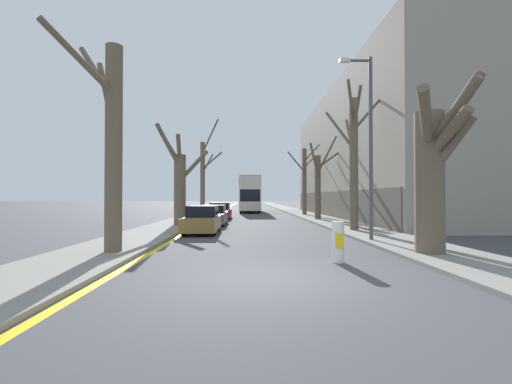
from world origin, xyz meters
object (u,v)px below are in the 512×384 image
Objects in this scene: street_tree_right_3 at (305,179)px; street_tree_left_2 at (204,175)px; street_tree_right_1 at (354,156)px; parked_car_1 at (213,215)px; street_tree_left_0 at (111,140)px; street_tree_right_2 at (319,182)px; street_tree_right_0 at (433,170)px; lamp_post at (368,138)px; traffic_bollard at (338,242)px; street_tree_left_1 at (179,182)px; parked_car_0 at (202,220)px; parked_car_2 at (220,211)px; double_decker_bus at (250,192)px.

street_tree_left_2 is at bearing -179.13° from street_tree_right_3.
street_tree_right_1 is at bearing -90.32° from street_tree_right_3.
parked_car_1 is at bearing -79.74° from street_tree_left_2.
street_tree_left_0 is 1.04× the size of street_tree_right_2.
street_tree_left_0 is 1.25× the size of street_tree_right_0.
street_tree_right_0 is 1.27× the size of parked_car_1.
lamp_post is at bearing -51.30° from parked_car_1.
street_tree_left_2 is 2.15× the size of parked_car_1.
street_tree_right_1 is 9.87m from traffic_bollard.
street_tree_left_1 is at bearing 131.40° from street_tree_right_0.
parked_car_0 reaches higher than parked_car_2.
street_tree_left_1 is 0.67× the size of street_tree_left_2.
lamp_post reaches higher than street_tree_right_2.
street_tree_left_1 is at bearing -102.47° from double_decker_bus.
parked_car_2 is at bearing 75.34° from street_tree_left_1.
street_tree_right_1 is at bearing -90.17° from street_tree_right_2.
street_tree_right_0 is at bearing -80.54° from double_decker_bus.
street_tree_left_0 is at bearing 168.63° from traffic_bollard.
street_tree_right_3 is at bearing 50.70° from street_tree_left_1.
parked_car_1 is at bearing 31.46° from street_tree_left_1.
double_decker_bus is 2.85× the size of parked_car_0.
double_decker_bus is at bearing 83.94° from parked_car_0.
street_tree_left_2 is 10.34m from double_decker_bus.
street_tree_left_1 is 5.14m from parked_car_0.
street_tree_right_1 is at bearing -57.78° from street_tree_left_2.
street_tree_left_2 is 2.14× the size of parked_car_2.
street_tree_left_2 is 12.48m from street_tree_right_2.
street_tree_left_2 is 8.23× the size of traffic_bollard.
street_tree_left_1 is 5.48× the size of traffic_bollard.
lamp_post is at bearing -27.50° from parked_car_0.
street_tree_right_2 is 12.86m from parked_car_0.
street_tree_right_3 is (0.09, 16.37, -0.35)m from street_tree_right_1.
street_tree_right_1 is 1.75× the size of parked_car_1.
street_tree_right_3 is 20.70m from lamp_post.
street_tree_right_1 is 10.22m from parked_car_1.
street_tree_right_0 is 1.27× the size of parked_car_2.
street_tree_left_0 is 32.86m from double_decker_bus.
street_tree_left_0 is 1.01× the size of street_tree_right_3.
street_tree_right_1 is 4.37m from lamp_post.
street_tree_left_1 is 8.28m from parked_car_2.
street_tree_left_2 is 1.40× the size of street_tree_right_2.
parked_car_1 is at bearing -153.26° from street_tree_right_2.
street_tree_left_1 is 1.43× the size of parked_car_1.
parked_car_0 is 9.63m from traffic_bollard.
street_tree_left_0 is 12.80m from parked_car_1.
street_tree_left_2 is at bearing 122.22° from street_tree_right_1.
parked_car_1 is 6.49m from parked_car_2.
double_decker_bus reaches higher than parked_car_2.
street_tree_right_2 is at bearing -71.16° from double_decker_bus.
traffic_bollard is (-3.29, -25.02, -3.18)m from street_tree_right_3.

